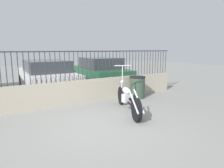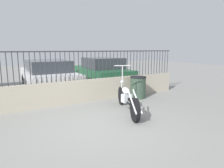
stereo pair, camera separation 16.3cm
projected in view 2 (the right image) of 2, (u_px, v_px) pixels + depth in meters
name	position (u px, v px, depth m)	size (l,w,h in m)	color
ground_plane	(96.00, 126.00, 4.73)	(40.00, 40.00, 0.00)	gray
low_wall	(66.00, 93.00, 6.53)	(9.24, 0.18, 0.76)	#B2A893
fence_railing	(65.00, 62.00, 6.36)	(9.24, 0.04, 0.98)	#2D2D33
motorcycle_black	(128.00, 100.00, 5.64)	(0.95, 2.15, 1.31)	black
trash_bin	(138.00, 87.00, 7.38)	(0.59, 0.59, 0.80)	#334738
car_white	(48.00, 75.00, 8.55)	(1.83, 4.55, 1.34)	black
car_green	(101.00, 71.00, 10.41)	(2.16, 4.45, 1.36)	black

